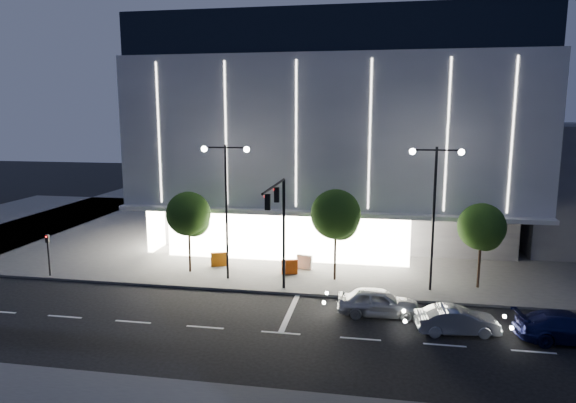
% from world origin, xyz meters
% --- Properties ---
extents(ground, '(160.00, 160.00, 0.00)m').
position_xyz_m(ground, '(0.00, 0.00, 0.00)').
color(ground, black).
rests_on(ground, ground).
extents(sidewalk_museum, '(70.00, 40.00, 0.15)m').
position_xyz_m(sidewalk_museum, '(5.00, 24.00, 0.07)').
color(sidewalk_museum, '#474747').
rests_on(sidewalk_museum, ground).
extents(museum, '(30.00, 25.80, 18.00)m').
position_xyz_m(museum, '(2.98, 22.31, 9.27)').
color(museum, '#4C4C51').
rests_on(museum, ground).
extents(traffic_mast, '(0.33, 5.89, 7.07)m').
position_xyz_m(traffic_mast, '(1.00, 3.34, 5.03)').
color(traffic_mast, black).
rests_on(traffic_mast, ground).
extents(street_lamp_west, '(3.16, 0.36, 9.00)m').
position_xyz_m(street_lamp_west, '(-3.00, 6.00, 5.96)').
color(street_lamp_west, black).
rests_on(street_lamp_west, ground).
extents(street_lamp_east, '(3.16, 0.36, 9.00)m').
position_xyz_m(street_lamp_east, '(10.00, 6.00, 5.96)').
color(street_lamp_east, black).
rests_on(street_lamp_east, ground).
extents(ped_signal_far, '(0.22, 0.24, 3.00)m').
position_xyz_m(ped_signal_far, '(-15.00, 4.50, 1.89)').
color(ped_signal_far, black).
rests_on(ped_signal_far, ground).
extents(tree_left, '(3.02, 3.02, 5.72)m').
position_xyz_m(tree_left, '(-5.97, 7.02, 4.03)').
color(tree_left, black).
rests_on(tree_left, ground).
extents(tree_mid, '(3.25, 3.25, 6.15)m').
position_xyz_m(tree_mid, '(4.03, 7.02, 4.33)').
color(tree_mid, black).
rests_on(tree_mid, ground).
extents(tree_right, '(2.91, 2.91, 5.51)m').
position_xyz_m(tree_right, '(13.03, 7.02, 3.88)').
color(tree_right, black).
rests_on(tree_right, ground).
extents(car_lead, '(4.51, 1.92, 1.52)m').
position_xyz_m(car_lead, '(6.84, 1.69, 0.76)').
color(car_lead, '#A4A7AC').
rests_on(car_lead, ground).
extents(car_second, '(4.25, 1.97, 1.35)m').
position_xyz_m(car_second, '(10.74, 0.02, 0.68)').
color(car_second, '#B8BCC1').
rests_on(car_second, ground).
extents(car_third, '(5.17, 2.53, 1.45)m').
position_xyz_m(car_third, '(15.93, -0.00, 0.72)').
color(car_third, '#131647').
rests_on(car_third, ground).
extents(barrier_a, '(1.12, 0.60, 1.00)m').
position_xyz_m(barrier_a, '(-4.44, 8.53, 0.65)').
color(barrier_a, '#C35E0A').
rests_on(barrier_a, sidewalk_museum).
extents(barrier_c, '(1.13, 0.53, 1.00)m').
position_xyz_m(barrier_c, '(0.88, 7.61, 0.65)').
color(barrier_c, '#CE440B').
rests_on(barrier_c, sidewalk_museum).
extents(barrier_d, '(1.13, 0.51, 1.00)m').
position_xyz_m(barrier_d, '(1.71, 8.96, 0.65)').
color(barrier_d, silver).
rests_on(barrier_d, sidewalk_museum).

